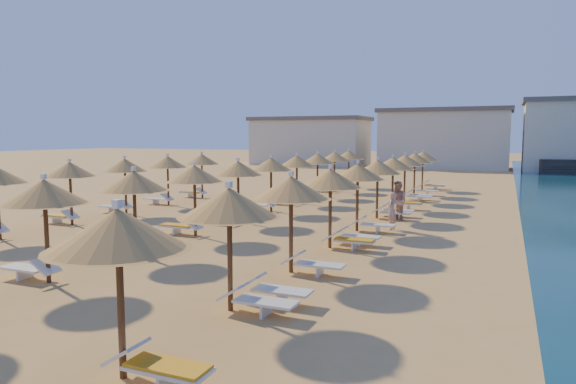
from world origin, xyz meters
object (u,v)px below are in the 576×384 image
at_px(parasol_row_east, 358,173).
at_px(beachgoer_b, 398,201).
at_px(parasol_row_west, 238,169).
at_px(beachgoer_a, 392,211).

distance_m(parasol_row_east, beachgoer_b, 3.81).
distance_m(parasol_row_east, parasol_row_west, 5.65).
relative_size(parasol_row_east, parasol_row_west, 1.00).
bearing_deg(parasol_row_east, beachgoer_a, 32.07).
height_order(parasol_row_west, beachgoer_a, parasol_row_west).
bearing_deg(parasol_row_west, parasol_row_east, 0.00).
bearing_deg(parasol_row_west, beachgoer_b, 26.46).
bearing_deg(beachgoer_a, parasol_row_west, -75.22).
bearing_deg(parasol_row_west, beachgoer_a, 6.65).
height_order(beachgoer_a, beachgoer_b, beachgoer_b).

